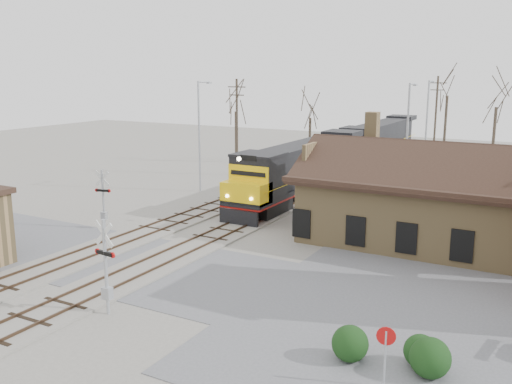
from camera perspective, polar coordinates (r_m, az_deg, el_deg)
ground at (r=32.11m, az=-10.59°, el=-7.38°), size 140.00×140.00×0.00m
road at (r=32.11m, az=-10.60°, el=-7.35°), size 60.00×9.00×0.03m
track_main at (r=44.16m, az=1.83°, el=-1.70°), size 3.40×90.00×0.24m
track_siding at (r=46.33m, az=-3.13°, el=-1.06°), size 3.40×90.00×0.24m
depot at (r=36.91m, az=16.45°, el=-1.22°), size 15.20×9.31×7.90m
locomotive_lead at (r=47.82m, az=4.43°, el=2.34°), size 3.22×21.57×4.79m
locomotive_trailing at (r=68.11m, az=12.14°, el=5.01°), size 3.22×21.57×4.54m
crossbuck_near at (r=25.94m, az=-14.77°, el=-7.62°), size 1.24×0.33×4.34m
crossbuck_far at (r=39.83m, az=-15.01°, el=-0.90°), size 1.16×0.35×4.10m
do_not_enter_sign at (r=20.25m, az=12.83°, el=-14.75°), size 0.66×0.18×2.22m
hedge_a at (r=22.08m, az=9.39°, el=-14.73°), size 1.37×1.37×1.37m
hedge_b at (r=22.25m, az=16.13°, el=-15.04°), size 1.23×1.23×1.23m
hedge_c at (r=21.64m, az=17.01°, el=-15.58°), size 1.46×1.46×1.46m
streetlight_a at (r=50.45m, az=-5.62°, el=6.10°), size 0.25×2.04×9.67m
streetlight_b at (r=47.20m, az=14.90°, el=5.31°), size 0.25×2.04×9.61m
streetlight_c at (r=58.48m, az=16.71°, el=6.45°), size 0.25×2.04×9.63m
utility_pole_a at (r=58.02m, az=-1.92°, el=6.65°), size 2.00×0.24×9.75m
utility_pole_b at (r=70.34m, az=17.52°, el=7.14°), size 2.00×0.24×9.95m
tree_a at (r=66.28m, az=-2.03°, el=8.87°), size 3.95×3.95×9.67m
tree_b at (r=67.18m, az=5.46°, el=8.09°), size 3.43×3.43×8.40m
tree_c at (r=74.25m, az=18.65°, el=10.08°), size 5.03×5.03×12.33m
tree_d at (r=65.09m, az=22.98°, el=8.80°), size 4.54×4.54×11.13m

